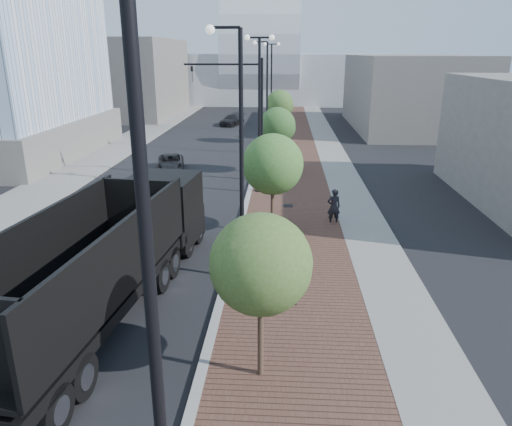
# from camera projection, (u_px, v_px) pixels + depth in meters

# --- Properties ---
(sidewalk) EXTENTS (7.00, 140.00, 0.12)m
(sidewalk) POSITION_uv_depth(u_px,v_px,m) (299.00, 141.00, 47.01)
(sidewalk) COLOR #4C2D23
(sidewalk) RESTS_ON ground
(concrete_strip) EXTENTS (2.40, 140.00, 0.13)m
(concrete_strip) POSITION_uv_depth(u_px,v_px,m) (327.00, 142.00, 46.85)
(concrete_strip) COLOR slate
(concrete_strip) RESTS_ON ground
(curb) EXTENTS (0.30, 140.00, 0.14)m
(curb) POSITION_uv_depth(u_px,v_px,m) (263.00, 141.00, 47.20)
(curb) COLOR gray
(curb) RESTS_ON ground
(west_sidewalk) EXTENTS (4.00, 140.00, 0.12)m
(west_sidewalk) POSITION_uv_depth(u_px,v_px,m) (132.00, 140.00, 47.94)
(west_sidewalk) COLOR slate
(west_sidewalk) RESTS_ON ground
(dump_truck) EXTENTS (4.21, 14.11, 3.84)m
(dump_truck) POSITION_uv_depth(u_px,v_px,m) (133.00, 243.00, 17.86)
(dump_truck) COLOR black
(dump_truck) RESTS_ON ground
(white_sedan) EXTENTS (3.25, 5.19, 1.61)m
(white_sedan) POSITION_uv_depth(u_px,v_px,m) (136.00, 245.00, 19.86)
(white_sedan) COLOR silver
(white_sedan) RESTS_ON ground
(dark_car_mid) EXTENTS (2.64, 4.38, 1.14)m
(dark_car_mid) POSITION_uv_depth(u_px,v_px,m) (170.00, 163.00, 35.73)
(dark_car_mid) COLOR black
(dark_car_mid) RESTS_ON ground
(dark_car_far) EXTENTS (3.02, 4.72, 1.27)m
(dark_car_far) POSITION_uv_depth(u_px,v_px,m) (232.00, 120.00, 57.68)
(dark_car_far) COLOR black
(dark_car_far) RESTS_ON ground
(pedestrian) EXTENTS (0.74, 0.55, 1.86)m
(pedestrian) POSITION_uv_depth(u_px,v_px,m) (334.00, 207.00, 24.35)
(pedestrian) COLOR black
(pedestrian) RESTS_ON ground
(streetlight_0) EXTENTS (1.72, 0.56, 9.28)m
(streetlight_0) POSITION_uv_depth(u_px,v_px,m) (155.00, 356.00, 5.90)
(streetlight_0) COLOR black
(streetlight_0) RESTS_ON ground
(streetlight_1) EXTENTS (1.44, 0.56, 9.21)m
(streetlight_1) POSITION_uv_depth(u_px,v_px,m) (239.00, 169.00, 17.42)
(streetlight_1) COLOR black
(streetlight_1) RESTS_ON ground
(streetlight_2) EXTENTS (1.72, 0.56, 9.28)m
(streetlight_2) POSITION_uv_depth(u_px,v_px,m) (259.00, 115.00, 28.62)
(streetlight_2) COLOR black
(streetlight_2) RESTS_ON ground
(streetlight_3) EXTENTS (1.44, 0.56, 9.21)m
(streetlight_3) POSITION_uv_depth(u_px,v_px,m) (266.00, 103.00, 40.14)
(streetlight_3) COLOR black
(streetlight_3) RESTS_ON ground
(streetlight_4) EXTENTS (1.72, 0.56, 9.28)m
(streetlight_4) POSITION_uv_depth(u_px,v_px,m) (271.00, 87.00, 51.34)
(streetlight_4) COLOR black
(streetlight_4) RESTS_ON ground
(traffic_mast) EXTENTS (5.09, 0.20, 8.00)m
(traffic_mast) POSITION_uv_depth(u_px,v_px,m) (248.00, 106.00, 31.46)
(traffic_mast) COLOR black
(traffic_mast) RESTS_ON ground
(tree_0) EXTENTS (2.60, 2.59, 4.64)m
(tree_0) POSITION_uv_depth(u_px,v_px,m) (263.00, 264.00, 12.02)
(tree_0) COLOR #382619
(tree_0) RESTS_ON ground
(tree_1) EXTENTS (2.86, 2.86, 4.82)m
(tree_1) POSITION_uv_depth(u_px,v_px,m) (274.00, 164.00, 22.41)
(tree_1) COLOR #382619
(tree_1) RESTS_ON ground
(tree_2) EXTENTS (2.56, 2.54, 4.73)m
(tree_2) POSITION_uv_depth(u_px,v_px,m) (278.00, 126.00, 33.75)
(tree_2) COLOR #382619
(tree_2) RESTS_ON ground
(tree_3) EXTENTS (2.56, 2.54, 5.03)m
(tree_3) POSITION_uv_depth(u_px,v_px,m) (280.00, 104.00, 45.02)
(tree_3) COLOR #382619
(tree_3) RESTS_ON ground
(convention_center) EXTENTS (50.00, 30.00, 50.00)m
(convention_center) POSITION_uv_depth(u_px,v_px,m) (263.00, 65.00, 88.03)
(convention_center) COLOR #A8ACB2
(convention_center) RESTS_ON ground
(commercial_block_nw) EXTENTS (14.00, 20.00, 10.00)m
(commercial_block_nw) POSITION_uv_depth(u_px,v_px,m) (123.00, 78.00, 65.71)
(commercial_block_nw) COLOR #615D57
(commercial_block_nw) RESTS_ON ground
(commercial_block_ne) EXTENTS (12.00, 22.00, 8.00)m
(commercial_block_ne) POSITION_uv_depth(u_px,v_px,m) (408.00, 92.00, 54.52)
(commercial_block_ne) COLOR slate
(commercial_block_ne) RESTS_ON ground
(utility_cover_1) EXTENTS (0.50, 0.50, 0.02)m
(utility_cover_1) POSITION_uv_depth(u_px,v_px,m) (289.00, 301.00, 16.75)
(utility_cover_1) COLOR black
(utility_cover_1) RESTS_ON sidewalk
(utility_cover_2) EXTENTS (0.50, 0.50, 0.02)m
(utility_cover_2) POSITION_uv_depth(u_px,v_px,m) (288.00, 206.00, 27.17)
(utility_cover_2) COLOR black
(utility_cover_2) RESTS_ON sidewalk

